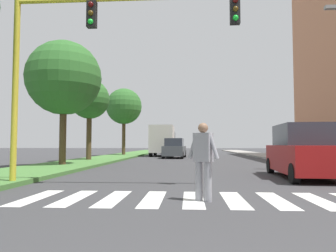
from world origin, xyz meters
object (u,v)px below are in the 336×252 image
tree_distant (124,107)px  sedan_distant (171,148)px  suv_crossing (304,152)px  sedan_midblock (175,149)px  pedestrian_performer (203,158)px  traffic_light_gantry (89,40)px  truck_box_delivery (163,140)px  tree_mid (64,78)px  tree_far (89,100)px

tree_distant → sedan_distant: size_ratio=1.53×
tree_distant → suv_crossing: size_ratio=1.48×
sedan_midblock → pedestrian_performer: bearing=-85.8°
traffic_light_gantry → truck_box_delivery: bearing=89.3°
sedan_midblock → sedan_distant: (-1.06, 12.64, -0.03)m
traffic_light_gantry → suv_crossing: traffic_light_gantry is taller
sedan_distant → sedan_midblock: bearing=-85.2°
traffic_light_gantry → sedan_midblock: traffic_light_gantry is taller
tree_mid → sedan_midblock: bearing=64.8°
tree_far → traffic_light_gantry: traffic_light_gantry is taller
tree_far → sedan_midblock: 9.26m
suv_crossing → truck_box_delivery: truck_box_delivery is taller
tree_distant → tree_mid: bearing=-89.8°
tree_far → sedan_midblock: size_ratio=1.29×
sedan_midblock → sedan_distant: 12.69m
tree_mid → tree_far: (-0.29, 5.33, -0.42)m
pedestrian_performer → tree_far: bearing=116.2°
tree_distant → sedan_distant: bearing=61.4°
tree_far → truck_box_delivery: (4.35, 10.98, -2.75)m
tree_distant → pedestrian_performer: tree_distant is taller
tree_mid → traffic_light_gantry: (3.77, -7.44, -0.48)m
sedan_distant → tree_far: bearing=-104.0°
tree_far → truck_box_delivery: bearing=68.4°
traffic_light_gantry → truck_box_delivery: (0.29, 23.74, -2.68)m
tree_distant → sedan_midblock: size_ratio=1.57×
pedestrian_performer → sedan_midblock: 21.27m
tree_mid → tree_far: bearing=93.1°
tree_mid → suv_crossing: bearing=-22.8°
tree_far → sedan_midblock: tree_far is taller
suv_crossing → sedan_distant: bearing=102.8°
tree_far → tree_distant: 10.79m
tree_far → suv_crossing: (11.25, -9.93, -3.45)m
tree_distant → traffic_light_gantry: size_ratio=0.89×
tree_far → traffic_light_gantry: (4.06, -12.76, -0.07)m
traffic_light_gantry → sedan_distant: traffic_light_gantry is taller
pedestrian_performer → truck_box_delivery: size_ratio=0.27×
tree_mid → truck_box_delivery: tree_mid is taller
sedan_midblock → tree_mid: bearing=-115.2°
suv_crossing → truck_box_delivery: size_ratio=0.76×
tree_distant → truck_box_delivery: 5.43m
tree_far → truck_box_delivery: 12.12m
pedestrian_performer → sedan_midblock: (-1.58, 21.21, -0.13)m
sedan_midblock → truck_box_delivery: 4.96m
traffic_light_gantry → suv_crossing: 8.44m
tree_mid → tree_far: tree_mid is taller
pedestrian_performer → traffic_light_gantry: bearing=146.8°
tree_far → suv_crossing: 15.40m
truck_box_delivery → pedestrian_performer: bearing=-83.4°
tree_far → pedestrian_performer: 16.97m
truck_box_delivery → tree_mid: bearing=-104.0°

